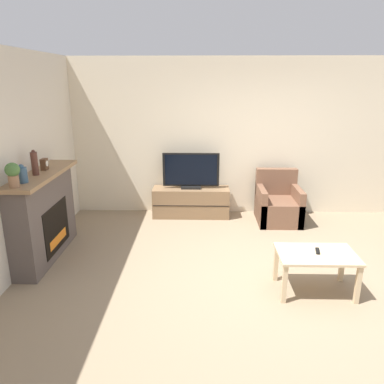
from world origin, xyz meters
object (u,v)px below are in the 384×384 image
Objects in this scene: potted_plant at (13,173)px; armchair at (278,205)px; mantel_clock at (44,164)px; mantel_vase_left at (22,174)px; tv_stand at (191,202)px; mantel_vase_centre_left at (35,163)px; remote at (318,251)px; fireplace at (44,215)px; coffee_table at (316,259)px; tv at (191,172)px.

potted_plant reaches higher than armchair.
mantel_clock is 3.73m from armchair.
mantel_vase_left is 1.46× the size of mantel_clock.
mantel_clock reaches higher than tv_stand.
mantel_vase_centre_left is 0.24× the size of tv_stand.
potted_plant reaches higher than remote.
mantel_vase_left is 0.21m from potted_plant.
remote is at bearing -4.86° from mantel_vase_left.
mantel_vase_left reaches higher than fireplace.
potted_plant is at bearing -169.18° from remote.
mantel_clock is at bearing 164.02° from coffee_table.
mantel_vase_left is 2.88m from tv.
mantel_clock is at bearing 176.98° from remote.
remote is (3.40, -0.77, -0.11)m from fireplace.
tv is at bearing 37.78° from mantel_clock.
fireplace is 1.00m from potted_plant.
mantel_vase_left is at bearing -131.95° from tv_stand.
tv_stand is 2.85m from coffee_table.
fireplace is 10.65× the size of mantel_clock.
tv is (1.90, 1.47, -0.45)m from mantel_clock.
potted_plant is 1.80× the size of remote.
coffee_table is (1.46, -2.43, -0.40)m from tv.
coffee_table is (3.36, -0.32, -0.87)m from mantel_vase_left.
mantel_vase_centre_left is 2.06× the size of remote.
mantel_vase_centre_left is 3.55m from coffee_table.
mantel_vase_centre_left reaches higher than mantel_vase_left.
remote is (0.02, 0.04, 0.08)m from coffee_table.
armchair is (1.48, -0.21, -0.52)m from tv.
armchair is at bearing 89.55° from coffee_table.
remote is (3.38, -0.65, -0.85)m from mantel_vase_centre_left.
armchair is at bearing 22.64° from fireplace.
armchair is at bearing -8.18° from tv.
tv_stand is 1.54× the size of coffee_table.
tv_stand is at bearing 42.72° from mantel_vase_centre_left.
fireplace reaches higher than coffee_table.
mantel_vase_left is at bearing -131.98° from tv.
fireplace is 0.83m from mantel_vase_left.
potted_plant is 3.04m from tv.
remote is (1.48, -2.40, -0.31)m from tv.
tv is (1.91, 1.63, 0.20)m from fireplace.
potted_plant is 0.33× the size of armchair.
armchair reaches higher than tv_stand.
fireplace is 0.74m from mantel_vase_centre_left.
mantel_clock is 0.97× the size of remote.
coffee_table is at bearing -58.97° from tv_stand.
remote is at bearing -15.33° from mantel_clock.
mantel_vase_left is 1.41× the size of remote.
coffee_table is at bearing -15.98° from mantel_clock.
mantel_vase_left reaches higher than remote.
potted_plant is 4.12m from armchair.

